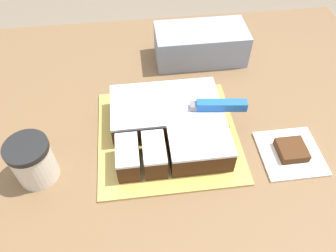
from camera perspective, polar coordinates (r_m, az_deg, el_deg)
name	(u,v)px	position (r m, az deg, el deg)	size (l,w,h in m)	color
countertop	(153,228)	(1.18, -2.63, -17.36)	(1.40, 1.10, 0.93)	brown
cake_board	(168,135)	(0.79, 0.00, -1.60)	(0.33, 0.32, 0.01)	gold
cake	(169,125)	(0.77, 0.25, 0.23)	(0.26, 0.25, 0.06)	#472814
knife	(211,106)	(0.76, 7.48, 3.52)	(0.28, 0.06, 0.02)	silver
coffee_cup	(33,161)	(0.74, -22.49, -5.65)	(0.09, 0.09, 0.10)	beige
paper_napkin	(290,153)	(0.81, 20.48, -4.46)	(0.14, 0.14, 0.01)	white
brownie	(292,150)	(0.80, 20.73, -3.90)	(0.06, 0.06, 0.02)	#472814
storage_box	(201,44)	(0.99, 5.69, 13.97)	(0.26, 0.13, 0.10)	#8C99B2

